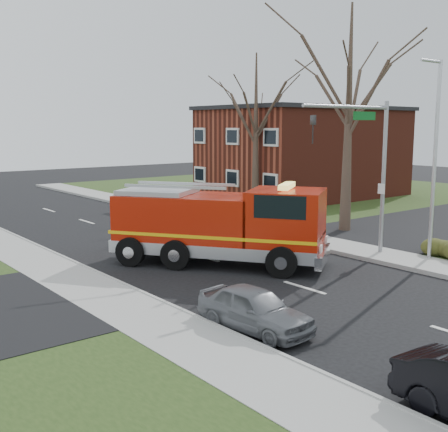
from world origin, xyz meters
TOP-DOWN VIEW (x-y plane):
  - ground at (0.00, 0.00)m, footprint 120.00×120.00m
  - sidewalk_right at (6.20, 0.00)m, footprint 2.40×80.00m
  - sidewalk_left at (-6.20, 0.00)m, footprint 2.40×80.00m
  - brick_building at (19.00, 18.00)m, footprint 15.40×10.40m
  - health_center_sign at (10.50, 12.50)m, footprint 0.12×2.00m
  - bare_tree_near at (9.50, 6.00)m, footprint 6.00×6.00m
  - bare_tree_far at (11.00, 15.00)m, footprint 5.25×5.25m
  - traffic_signal_mast at (5.21, 1.50)m, footprint 5.29×0.18m
  - streetlight_pole at (7.14, -0.50)m, footprint 1.48×0.16m
  - fire_engine at (-0.11, 4.65)m, footprint 7.33×8.76m
  - parked_car_maroon at (-4.20, -2.02)m, footprint 1.79×3.79m

SIDE VIEW (x-z plane):
  - ground at x=0.00m, z-range 0.00..0.00m
  - sidewalk_right at x=6.20m, z-range 0.00..0.15m
  - sidewalk_left at x=-6.20m, z-range 0.00..0.15m
  - parked_car_maroon at x=-4.20m, z-range 0.00..1.25m
  - health_center_sign at x=10.50m, z-range 0.18..1.58m
  - fire_engine at x=-0.11m, z-range -0.16..3.32m
  - brick_building at x=19.00m, z-range 0.03..7.28m
  - streetlight_pole at x=7.14m, z-range 0.35..8.75m
  - traffic_signal_mast at x=5.21m, z-range 1.31..8.11m
  - bare_tree_far at x=11.00m, z-range 1.24..11.74m
  - bare_tree_near at x=9.50m, z-range 1.41..13.41m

